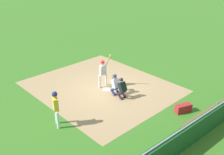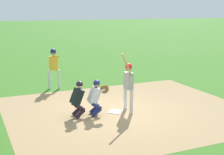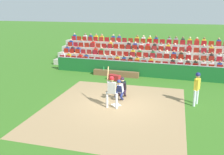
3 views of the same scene
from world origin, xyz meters
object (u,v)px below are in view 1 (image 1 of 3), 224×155
object	(u,v)px
home_plate_marker	(106,89)
dugout_bench	(207,116)
catcher_crouching	(115,83)
on_deck_batter	(56,105)
home_plate_umpire	(122,87)
batter_at_plate	(103,70)
water_bottle_on_bench	(218,103)
equipment_duffel_bag	(183,108)

from	to	relation	value
home_plate_marker	dugout_bench	bearing A→B (deg)	-73.08
dugout_bench	catcher_crouching	bearing A→B (deg)	108.67
catcher_crouching	on_deck_batter	distance (m)	4.34
home_plate_umpire	dugout_bench	xyz separation A→B (m)	(1.75, -4.44, -0.48)
home_plate_marker	on_deck_batter	xyz separation A→B (m)	(-4.22, -1.36, 1.15)
batter_at_plate	catcher_crouching	size ratio (longest dim) A/B	1.71
water_bottle_on_bench	home_plate_umpire	bearing A→B (deg)	122.12
home_plate_umpire	catcher_crouching	bearing A→B (deg)	86.35
equipment_duffel_bag	water_bottle_on_bench	bearing A→B (deg)	-24.46
home_plate_umpire	dugout_bench	size ratio (longest dim) A/B	0.35
catcher_crouching	equipment_duffel_bag	xyz separation A→B (m)	(1.44, -3.86, -0.50)
batter_at_plate	equipment_duffel_bag	size ratio (longest dim) A/B	2.48
batter_at_plate	on_deck_batter	xyz separation A→B (m)	(-4.33, -1.83, 0.05)
batter_at_plate	water_bottle_on_bench	size ratio (longest dim) A/B	8.52
home_plate_umpire	water_bottle_on_bench	size ratio (longest dim) A/B	4.97
batter_at_plate	equipment_duffel_bag	xyz separation A→B (m)	(1.38, -5.08, -0.90)
home_plate_marker	home_plate_umpire	xyz separation A→B (m)	(0.02, -1.39, 0.69)
home_plate_marker	water_bottle_on_bench	distance (m)	6.46
dugout_bench	on_deck_batter	size ratio (longest dim) A/B	1.96
dugout_bench	equipment_duffel_bag	xyz separation A→B (m)	(-0.27, 1.22, -0.00)
catcher_crouching	dugout_bench	world-z (taller)	catcher_crouching
home_plate_marker	dugout_bench	size ratio (longest dim) A/B	0.12
equipment_duffel_bag	on_deck_batter	distance (m)	6.65
home_plate_marker	batter_at_plate	xyz separation A→B (m)	(0.12, 0.47, 1.10)
catcher_crouching	home_plate_umpire	bearing A→B (deg)	-93.65
catcher_crouching	dugout_bench	bearing A→B (deg)	-71.33
equipment_duffel_bag	on_deck_batter	world-z (taller)	on_deck_batter
water_bottle_on_bench	equipment_duffel_bag	bearing A→B (deg)	137.44
catcher_crouching	water_bottle_on_bench	distance (m)	5.73
catcher_crouching	equipment_duffel_bag	distance (m)	4.15
catcher_crouching	equipment_duffel_bag	bearing A→B (deg)	-69.54
home_plate_umpire	batter_at_plate	bearing A→B (deg)	87.03
home_plate_marker	on_deck_batter	world-z (taller)	on_deck_batter
catcher_crouching	home_plate_marker	bearing A→B (deg)	94.55
batter_at_plate	dugout_bench	size ratio (longest dim) A/B	0.60
dugout_bench	on_deck_batter	world-z (taller)	on_deck_batter
equipment_duffel_bag	dugout_bench	bearing A→B (deg)	-59.17
batter_at_plate	home_plate_marker	bearing A→B (deg)	-103.91
dugout_bench	equipment_duffel_bag	world-z (taller)	dugout_bench
batter_at_plate	dugout_bench	distance (m)	6.58
home_plate_umpire	on_deck_batter	world-z (taller)	on_deck_batter
home_plate_marker	on_deck_batter	bearing A→B (deg)	-162.15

